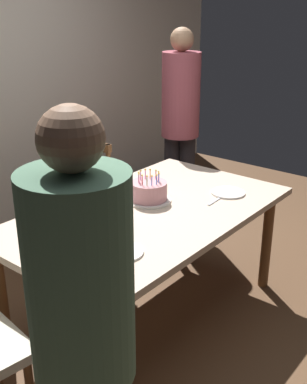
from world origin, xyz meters
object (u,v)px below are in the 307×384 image
Objects in this scene: plate_near_guest at (228,193)px; person_guest at (180,118)px; plate_near_celebrant at (122,252)px; chair_spindle_back at (77,209)px; birthday_cake at (149,192)px; dining_table at (148,222)px; person_celebrant at (84,334)px; plate_far_side at (110,204)px.

person_guest is (0.70, 0.90, 0.23)m from plate_near_guest.
plate_near_celebrant is 1.29m from chair_spindle_back.
person_guest is (1.12, 0.58, 0.18)m from birthday_cake.
dining_table is 1.44m from person_celebrant.
person_celebrant is at bearing -150.07° from person_guest.
person_celebrant reaches higher than plate_near_celebrant.
birthday_cake reaches higher than plate_near_celebrant.
chair_spindle_back reaches higher than dining_table.
person_guest reaches higher than dining_table.
person_guest is at bearing 29.93° from person_celebrant.
dining_table is at bearing -69.11° from plate_far_side.
person_celebrant reaches higher than plate_near_guest.
birthday_cake is at bearing -152.70° from person_guest.
plate_far_side is at bearing 110.89° from dining_table.
person_celebrant reaches higher than birthday_cake.
plate_near_celebrant is at bearing -130.66° from plate_far_side.
person_celebrant is at bearing -147.92° from birthday_cake.
person_celebrant is at bearing -148.50° from dining_table.
birthday_cake reaches higher than dining_table.
person_celebrant reaches higher than dining_table.
birthday_cake is 1.27× the size of plate_far_side.
person_guest is at bearing 51.92° from plate_near_guest.
person_celebrant is (-1.74, -0.51, 0.19)m from plate_near_guest.
dining_table is at bearing 31.50° from person_celebrant.
plate_near_guest is at bearing 16.24° from person_celebrant.
chair_spindle_back is at bearing 66.47° from plate_far_side.
plate_near_guest is at bearing -36.81° from plate_far_side.
plate_near_celebrant is 0.23× the size of chair_spindle_back.
dining_table is 1.44m from person_guest.
birthday_cake is 1.27× the size of plate_near_celebrant.
plate_near_celebrant is 0.13× the size of person_celebrant.
plate_near_celebrant is (-0.60, -0.32, -0.05)m from birthday_cake.
plate_near_guest is at bearing -128.08° from person_guest.
dining_table is 0.20m from birthday_cake.
person_celebrant is (-0.72, -0.51, 0.19)m from plate_near_celebrant.
person_guest is at bearing 27.56° from plate_near_celebrant.
dining_table is at bearing -151.64° from person_guest.
plate_near_celebrant is 0.90m from person_celebrant.
plate_near_celebrant and plate_near_guest have the same top height.
plate_far_side is 0.77m from plate_near_guest.
dining_table is 1.03× the size of person_guest.
chair_spindle_back is 0.57× the size of person_celebrant.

